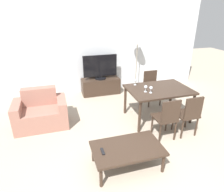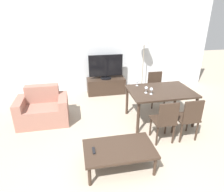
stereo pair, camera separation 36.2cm
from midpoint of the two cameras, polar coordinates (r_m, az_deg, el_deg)
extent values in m
cube|color=silver|center=(5.88, -4.02, 13.94)|extent=(7.23, 0.06, 2.70)
cube|color=#9E6B5B|center=(4.62, -16.88, -5.01)|extent=(0.72, 0.69, 0.41)
cube|color=#9E6B5B|center=(4.68, -17.23, 0.69)|extent=(0.72, 0.20, 0.38)
cube|color=#9E6B5B|center=(4.66, -22.52, -4.40)|extent=(0.18, 0.69, 0.59)
cube|color=#9E6B5B|center=(4.55, -11.38, -3.61)|extent=(0.18, 0.69, 0.59)
cube|color=#38281E|center=(5.95, 0.01, 2.91)|extent=(1.10, 0.45, 0.46)
cylinder|color=black|center=(5.87, 0.01, 5.15)|extent=(0.32, 0.32, 0.03)
cylinder|color=black|center=(5.85, 0.01, 5.52)|extent=(0.04, 0.04, 0.05)
cube|color=black|center=(5.76, 0.01, 8.67)|extent=(0.98, 0.04, 0.62)
cube|color=black|center=(5.74, 0.06, 8.61)|extent=(0.94, 0.01, 0.58)
cube|color=#38281E|center=(3.21, 5.41, -14.91)|extent=(1.10, 0.66, 0.04)
cylinder|color=#38281E|center=(3.05, -2.79, -22.02)|extent=(0.05, 0.05, 0.33)
cylinder|color=#38281E|center=(3.30, 15.45, -18.89)|extent=(0.05, 0.05, 0.33)
cylinder|color=#38281E|center=(3.46, -4.22, -15.55)|extent=(0.05, 0.05, 0.33)
cylinder|color=#38281E|center=(3.67, 11.68, -13.36)|extent=(0.05, 0.05, 0.33)
cube|color=#38281E|center=(4.47, 15.97, 1.31)|extent=(1.37, 0.96, 0.04)
cylinder|color=#38281E|center=(4.05, 10.05, -6.37)|extent=(0.06, 0.06, 0.69)
cylinder|color=#38281E|center=(4.62, 24.71, -4.35)|extent=(0.06, 0.06, 0.69)
cylinder|color=#38281E|center=(4.75, 6.50, -1.38)|extent=(0.06, 0.06, 0.69)
cylinder|color=#38281E|center=(5.24, 19.62, -0.17)|extent=(0.06, 0.06, 0.69)
cube|color=#38281E|center=(3.93, 16.91, -6.67)|extent=(0.40, 0.40, 0.04)
cylinder|color=#38281E|center=(4.10, 13.48, -8.55)|extent=(0.04, 0.04, 0.41)
cylinder|color=#38281E|center=(4.23, 17.52, -7.93)|extent=(0.04, 0.04, 0.41)
cylinder|color=#38281E|center=(3.86, 15.44, -11.03)|extent=(0.04, 0.04, 0.41)
cylinder|color=#38281E|center=(4.00, 19.67, -10.25)|extent=(0.04, 0.04, 0.41)
cube|color=#38281E|center=(3.69, 18.60, -5.01)|extent=(0.37, 0.04, 0.42)
cube|color=#38281E|center=(5.27, 14.59, 1.59)|extent=(0.40, 0.40, 0.04)
cylinder|color=#38281E|center=(5.16, 13.46, -1.51)|extent=(0.04, 0.04, 0.41)
cylinder|color=#38281E|center=(5.29, 16.66, -1.19)|extent=(0.04, 0.04, 0.41)
cylinder|color=#38281E|center=(5.42, 12.09, -0.08)|extent=(0.04, 0.04, 0.41)
cylinder|color=#38281E|center=(5.55, 15.17, 0.19)|extent=(0.04, 0.04, 0.41)
cube|color=#38281E|center=(5.34, 14.03, 4.56)|extent=(0.37, 0.04, 0.42)
cube|color=#38281E|center=(4.16, 22.78, -5.76)|extent=(0.40, 0.40, 0.04)
cylinder|color=#38281E|center=(4.31, 19.35, -7.63)|extent=(0.04, 0.04, 0.41)
cylinder|color=#38281E|center=(4.47, 22.97, -7.02)|extent=(0.04, 0.04, 0.41)
cylinder|color=#38281E|center=(4.08, 21.57, -9.89)|extent=(0.04, 0.04, 0.41)
cylinder|color=#38281E|center=(4.25, 25.32, -9.13)|extent=(0.04, 0.04, 0.41)
cube|color=#38281E|center=(3.93, 24.70, -4.14)|extent=(0.37, 0.04, 0.42)
cylinder|color=gray|center=(6.34, 10.01, 1.77)|extent=(0.24, 0.24, 0.02)
cylinder|color=gray|center=(6.11, 10.48, 7.95)|extent=(0.02, 0.02, 1.40)
cone|color=beige|center=(5.94, 11.11, 15.86)|extent=(0.31, 0.31, 0.31)
cube|color=black|center=(3.12, -1.84, -15.40)|extent=(0.04, 0.15, 0.02)
cylinder|color=silver|center=(4.25, 12.08, 0.86)|extent=(0.06, 0.06, 0.01)
cylinder|color=silver|center=(4.23, 12.12, 1.34)|extent=(0.01, 0.01, 0.07)
sphere|color=silver|center=(4.21, 12.20, 2.21)|extent=(0.07, 0.07, 0.07)
cylinder|color=silver|center=(4.21, 13.53, 0.50)|extent=(0.06, 0.06, 0.01)
cylinder|color=silver|center=(4.20, 13.58, 0.99)|extent=(0.01, 0.01, 0.07)
sphere|color=silver|center=(4.17, 13.67, 1.86)|extent=(0.07, 0.07, 0.07)
cylinder|color=silver|center=(4.61, 9.39, 2.93)|extent=(0.06, 0.06, 0.01)
cylinder|color=silver|center=(4.60, 9.43, 3.38)|extent=(0.01, 0.01, 0.07)
sphere|color=silver|center=(4.57, 9.48, 4.19)|extent=(0.07, 0.07, 0.07)
camera|label=1|loc=(0.18, -87.54, 1.09)|focal=32.00mm
camera|label=2|loc=(0.18, 92.46, -1.09)|focal=32.00mm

